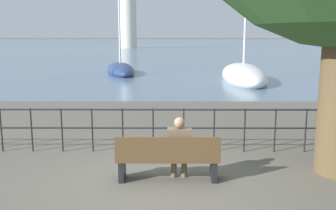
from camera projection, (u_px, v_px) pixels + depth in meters
The scene contains 8 objects.
ground_plane at pixel (168, 180), 7.18m from camera, with size 1000.00×1000.00×0.00m, color #605B51.
harbor_water at pixel (170, 42), 163.26m from camera, with size 600.00×300.00×0.01m.
park_bench at pixel (168, 159), 7.04m from camera, with size 1.95×0.45×0.90m.
seated_person_left at pixel (179, 146), 7.07m from camera, with size 0.45×0.35×1.23m.
promenade_railing at pixel (168, 123), 8.80m from camera, with size 13.72×0.04×1.05m.
sailboat_1 at pixel (120, 69), 27.55m from camera, with size 3.37×6.97×11.31m.
sailboat_2 at pixel (243, 75), 23.06m from camera, with size 2.75×8.35×11.96m.
harbor_lighthouse at pixel (127, 7), 84.08m from camera, with size 4.00×4.00×19.84m.
Camera 1 is at (0.04, -6.80, 2.72)m, focal length 40.00 mm.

